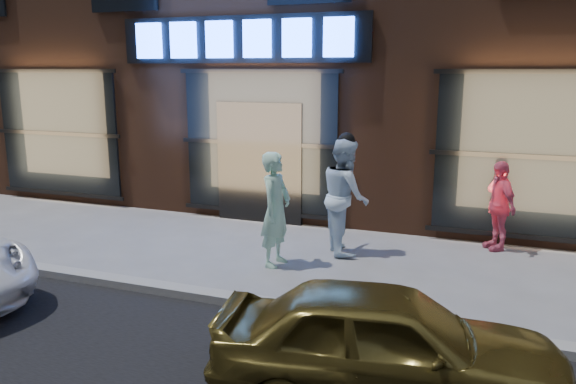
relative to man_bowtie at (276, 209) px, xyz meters
name	(u,v)px	position (x,y,z in m)	size (l,w,h in m)	color
ground	(150,291)	(-1.25, -1.63, -0.90)	(90.00, 90.00, 0.00)	slate
curb	(150,287)	(-1.25, -1.63, -0.84)	(60.00, 0.25, 0.12)	gray
man_bowtie	(276,209)	(0.00, 0.00, 0.00)	(0.66, 0.43, 1.80)	#ADE3C1
man_cap	(345,196)	(0.85, 1.00, 0.07)	(0.94, 0.73, 1.94)	white
passerby	(498,206)	(3.26, 2.05, -0.13)	(0.90, 0.38, 1.54)	#D35774
gold_sedan	(387,343)	(2.33, -3.08, -0.35)	(1.31, 3.26, 1.11)	brown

